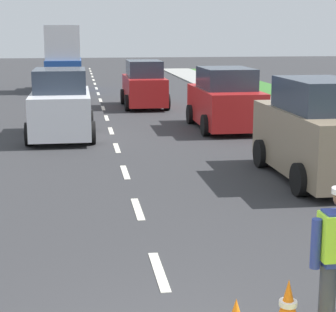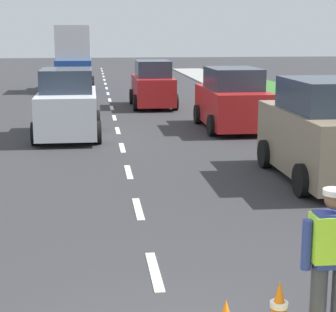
# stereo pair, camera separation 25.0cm
# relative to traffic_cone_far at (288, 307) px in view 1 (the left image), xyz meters

# --- Properties ---
(ground_plane) EXTENTS (96.00, 96.00, 0.00)m
(ground_plane) POSITION_rel_traffic_cone_far_xyz_m (-1.16, 20.25, -0.32)
(ground_plane) COLOR #333335
(lane_center_line) EXTENTS (0.14, 46.40, 0.01)m
(lane_center_line) POSITION_rel_traffic_cone_far_xyz_m (-1.16, 24.45, -0.32)
(lane_center_line) COLOR silver
(lane_center_line) RESTS_ON ground
(traffic_cone_far) EXTENTS (0.36, 0.36, 0.65)m
(traffic_cone_far) POSITION_rel_traffic_cone_far_xyz_m (0.00, 0.00, 0.00)
(traffic_cone_far) COLOR black
(traffic_cone_far) RESTS_ON ground
(delivery_truck) EXTENTS (2.16, 4.60, 3.54)m
(delivery_truck) POSITION_rel_traffic_cone_far_xyz_m (-2.95, 27.75, 1.29)
(delivery_truck) COLOR #1E4799
(delivery_truck) RESTS_ON ground
(car_oncoming_lead) EXTENTS (2.03, 3.96, 2.12)m
(car_oncoming_lead) POSITION_rel_traffic_cone_far_xyz_m (-2.75, 12.95, 0.67)
(car_oncoming_lead) COLOR silver
(car_oncoming_lead) RESTS_ON ground
(car_parked_curbside) EXTENTS (1.91, 4.26, 2.26)m
(car_parked_curbside) POSITION_rel_traffic_cone_far_xyz_m (3.02, 6.69, 0.73)
(car_parked_curbside) COLOR gray
(car_parked_curbside) RESTS_ON ground
(car_parked_far) EXTENTS (2.08, 4.17, 2.07)m
(car_parked_far) POSITION_rel_traffic_cone_far_xyz_m (2.69, 13.84, 0.64)
(car_parked_far) COLOR red
(car_parked_far) RESTS_ON ground
(car_outgoing_far) EXTENTS (1.86, 3.84, 2.02)m
(car_outgoing_far) POSITION_rel_traffic_cone_far_xyz_m (0.63, 20.07, 0.61)
(car_outgoing_far) COLOR red
(car_outgoing_far) RESTS_ON ground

